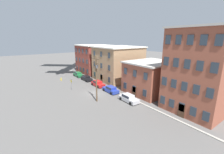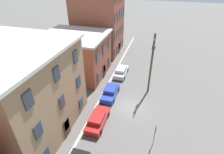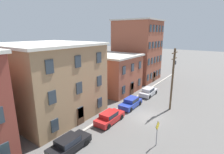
% 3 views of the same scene
% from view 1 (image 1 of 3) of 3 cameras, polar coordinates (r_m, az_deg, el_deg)
% --- Properties ---
extents(ground_plane, '(200.00, 200.00, 0.00)m').
position_cam_1_polar(ground_plane, '(34.37, -6.67, -6.17)').
color(ground_plane, '#565451').
extents(kerb_strip, '(56.00, 0.36, 0.16)m').
position_cam_1_polar(kerb_strip, '(36.58, -0.48, -4.64)').
color(kerb_strip, '#9E998E').
rests_on(kerb_strip, ground_plane).
extents(apartment_corner, '(11.73, 10.00, 9.84)m').
position_cam_1_polar(apartment_corner, '(54.98, -6.99, 6.97)').
color(apartment_corner, brown).
rests_on(apartment_corner, ground_plane).
extents(apartment_midblock, '(11.82, 12.03, 9.81)m').
position_cam_1_polar(apartment_midblock, '(44.71, 2.29, 5.30)').
color(apartment_midblock, '#9E7A56').
rests_on(apartment_midblock, ground_plane).
extents(apartment_far, '(9.29, 10.58, 7.06)m').
position_cam_1_polar(apartment_far, '(35.21, 14.55, 0.01)').
color(apartment_far, brown).
rests_on(apartment_far, ground_plane).
extents(apartment_annex, '(9.27, 9.64, 13.90)m').
position_cam_1_polar(apartment_annex, '(28.64, 30.74, 2.13)').
color(apartment_annex, brown).
rests_on(apartment_annex, ground_plane).
extents(car_green, '(4.40, 1.92, 1.43)m').
position_cam_1_polar(car_green, '(49.83, -12.77, 1.02)').
color(car_green, '#1E6638').
rests_on(car_green, ground_plane).
extents(car_black, '(4.40, 1.92, 1.43)m').
position_cam_1_polar(car_black, '(44.74, -9.71, -0.36)').
color(car_black, black).
rests_on(car_black, ground_plane).
extents(car_red, '(4.40, 1.92, 1.43)m').
position_cam_1_polar(car_red, '(39.06, -5.41, -2.42)').
color(car_red, '#B21E1E').
rests_on(car_red, ground_plane).
extents(car_blue, '(4.40, 1.92, 1.43)m').
position_cam_1_polar(car_blue, '(34.52, -0.50, -4.66)').
color(car_blue, '#233899').
rests_on(car_blue, ground_plane).
extents(car_silver, '(4.40, 1.92, 1.43)m').
position_cam_1_polar(car_silver, '(29.87, 6.32, -7.90)').
color(car_silver, '#B7B7BC').
rests_on(car_silver, ground_plane).
extents(caution_sign, '(1.01, 0.08, 2.74)m').
position_cam_1_polar(caution_sign, '(37.01, -15.25, -2.08)').
color(caution_sign, slate).
rests_on(caution_sign, ground_plane).
extents(utility_pole, '(2.40, 0.44, 9.02)m').
position_cam_1_polar(utility_pole, '(28.46, -5.98, 0.16)').
color(utility_pole, brown).
rests_on(utility_pole, ground_plane).
extents(fire_hydrant, '(0.24, 0.34, 0.96)m').
position_cam_1_polar(fire_hydrant, '(46.24, -18.84, -0.80)').
color(fire_hydrant, yellow).
rests_on(fire_hydrant, ground_plane).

